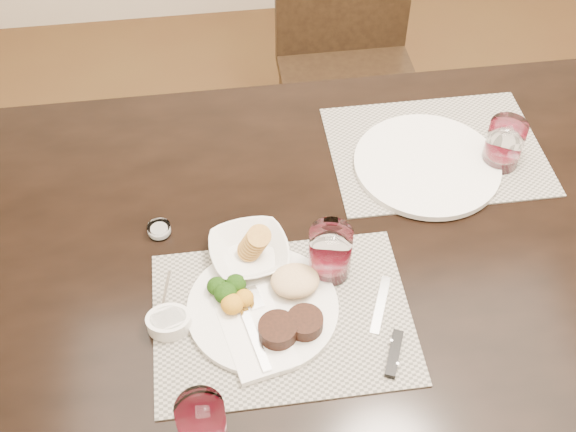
{
  "coord_description": "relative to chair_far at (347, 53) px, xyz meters",
  "views": [
    {
      "loc": [
        -0.43,
        -0.88,
        1.84
      ],
      "look_at": [
        -0.31,
        0.02,
        0.82
      ],
      "focal_mm": 45.0,
      "sensor_mm": 36.0,
      "label": 1
    }
  ],
  "objects": [
    {
      "name": "ground_plane",
      "position": [
        0.0,
        -0.93,
        -0.5
      ],
      "size": [
        4.5,
        4.5,
        0.0
      ],
      "primitive_type": "plane",
      "color": "#462A16",
      "rests_on": "ground"
    },
    {
      "name": "dining_table",
      "position": [
        0.0,
        -0.93,
        0.16
      ],
      "size": [
        2.0,
        1.0,
        0.75
      ],
      "color": "black",
      "rests_on": "ground"
    },
    {
      "name": "chair_far",
      "position": [
        0.0,
        0.0,
        0.0
      ],
      "size": [
        0.42,
        0.42,
        0.9
      ],
      "color": "black",
      "rests_on": "ground"
    },
    {
      "name": "placemat_near",
      "position": [
        -0.35,
        -1.1,
        0.25
      ],
      "size": [
        0.46,
        0.34,
        0.0
      ],
      "primitive_type": "cube",
      "color": "gray",
      "rests_on": "dining_table"
    },
    {
      "name": "placemat_far",
      "position": [
        0.04,
        -0.71,
        0.25
      ],
      "size": [
        0.46,
        0.34,
        0.0
      ],
      "primitive_type": "cube",
      "color": "gray",
      "rests_on": "dining_table"
    },
    {
      "name": "dinner_plate",
      "position": [
        -0.37,
        -1.08,
        0.27
      ],
      "size": [
        0.27,
        0.27,
        0.05
      ],
      "rotation": [
        0.0,
        0.0,
        -0.28
      ],
      "color": "silver",
      "rests_on": "placemat_near"
    },
    {
      "name": "napkin_fork",
      "position": [
        -0.4,
        -1.12,
        0.26
      ],
      "size": [
        0.14,
        0.2,
        0.02
      ],
      "rotation": [
        0.0,
        0.0,
        0.22
      ],
      "color": "white",
      "rests_on": "placemat_near"
    },
    {
      "name": "steak_knife",
      "position": [
        -0.17,
        -1.18,
        0.26
      ],
      "size": [
        0.06,
        0.21,
        0.01
      ],
      "rotation": [
        0.0,
        0.0,
        -0.4
      ],
      "color": "white",
      "rests_on": "placemat_near"
    },
    {
      "name": "cracker_bowl",
      "position": [
        -0.39,
        -0.96,
        0.27
      ],
      "size": [
        0.17,
        0.17,
        0.07
      ],
      "rotation": [
        0.0,
        0.0,
        0.13
      ],
      "color": "silver",
      "rests_on": "placemat_near"
    },
    {
      "name": "sauce_ramekin",
      "position": [
        -0.55,
        -1.09,
        0.27
      ],
      "size": [
        0.08,
        0.12,
        0.06
      ],
      "rotation": [
        0.0,
        0.0,
        -0.36
      ],
      "color": "silver",
      "rests_on": "placemat_near"
    },
    {
      "name": "wine_glass_near",
      "position": [
        -0.25,
        -1.01,
        0.3
      ],
      "size": [
        0.08,
        0.08,
        0.11
      ],
      "rotation": [
        0.0,
        0.0,
        0.29
      ],
      "color": "white",
      "rests_on": "placemat_near"
    },
    {
      "name": "far_plate",
      "position": [
        0.01,
        -0.76,
        0.26
      ],
      "size": [
        0.31,
        0.31,
        0.01
      ],
      "primitive_type": "cylinder",
      "color": "silver",
      "rests_on": "placemat_far"
    },
    {
      "name": "wine_glass_far",
      "position": [
        0.17,
        -0.77,
        0.3
      ],
      "size": [
        0.08,
        0.08,
        0.11
      ],
      "rotation": [
        0.0,
        0.0,
        -0.09
      ],
      "color": "white",
      "rests_on": "placemat_far"
    },
    {
      "name": "wine_glass_side",
      "position": [
        -0.5,
        -1.31,
        0.29
      ],
      "size": [
        0.08,
        0.08,
        0.1
      ],
      "rotation": [
        0.0,
        0.0,
        0.08
      ],
      "color": "white",
      "rests_on": "dining_table"
    },
    {
      "name": "salt_cellar",
      "position": [
        -0.56,
        -0.87,
        0.26
      ],
      "size": [
        0.05,
        0.05,
        0.02
      ],
      "rotation": [
        0.0,
        0.0,
        -0.34
      ],
      "color": "white",
      "rests_on": "dining_table"
    }
  ]
}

